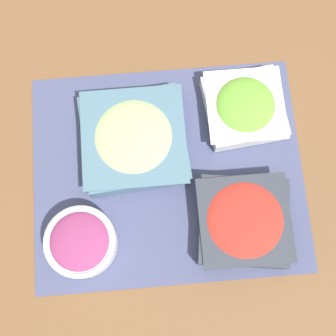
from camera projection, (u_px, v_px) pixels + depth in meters
The scene contains 6 objects.
ground_plane at pixel (168, 172), 0.94m from camera, with size 3.00×3.00×0.00m, color brown.
placemat at pixel (168, 172), 0.93m from camera, with size 0.54×0.44×0.00m.
cucumber_bowl at pixel (134, 139), 0.92m from camera, with size 0.21×0.21×0.05m.
tomato_bowl at pixel (244, 221), 0.88m from camera, with size 0.19×0.19×0.06m.
onion_bowl at pixel (81, 242), 0.87m from camera, with size 0.13×0.13×0.06m.
lettuce_bowl at pixel (244, 107), 0.94m from camera, with size 0.17×0.17×0.05m.
Camera 1 is at (-0.02, -0.22, 0.91)m, focal length 50.00 mm.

